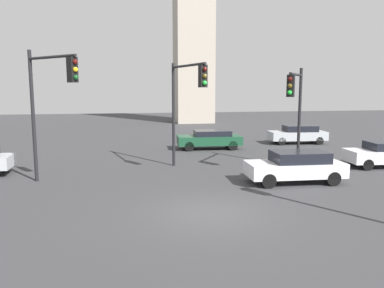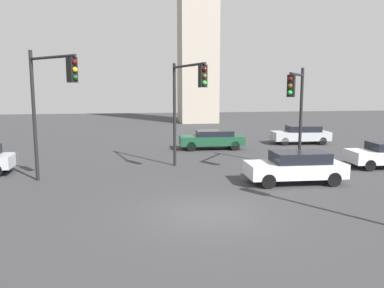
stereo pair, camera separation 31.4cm
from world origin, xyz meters
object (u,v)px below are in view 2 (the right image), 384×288
at_px(traffic_light_2, 187,93).
at_px(car_1, 212,139).
at_px(car_2, 296,167).
at_px(car_3, 301,134).
at_px(traffic_light_1, 296,100).
at_px(traffic_light_3, 51,91).

xyz_separation_m(traffic_light_2, car_1, (2.80, 6.96, -3.26)).
height_order(car_2, car_3, car_2).
height_order(traffic_light_1, car_1, traffic_light_1).
xyz_separation_m(traffic_light_1, car_1, (-2.44, 8.03, -2.94)).
xyz_separation_m(car_2, car_3, (5.55, 11.41, -0.02)).
bearing_deg(car_2, traffic_light_2, -32.23).
relative_size(traffic_light_1, car_3, 1.20).
bearing_deg(traffic_light_2, car_1, 144.10).
bearing_deg(traffic_light_1, traffic_light_3, -52.38).
distance_m(car_1, car_2, 10.17).
xyz_separation_m(car_1, car_3, (7.19, 1.37, 0.02)).
height_order(car_1, car_3, car_3).
height_order(traffic_light_3, car_3, traffic_light_3).
height_order(traffic_light_1, traffic_light_2, traffic_light_2).
height_order(traffic_light_3, car_2, traffic_light_3).
bearing_deg(car_1, car_3, -166.45).
height_order(traffic_light_1, car_3, traffic_light_1).
distance_m(traffic_light_3, car_2, 11.15).
bearing_deg(traffic_light_1, traffic_light_2, -67.00).
bearing_deg(traffic_light_2, traffic_light_1, 64.49).
distance_m(traffic_light_2, car_1, 8.18).
height_order(traffic_light_1, car_2, traffic_light_1).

